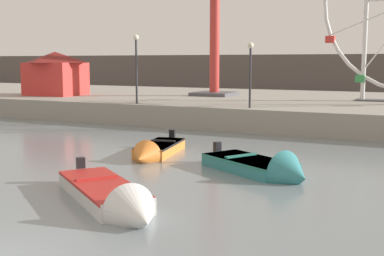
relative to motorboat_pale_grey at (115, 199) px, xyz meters
name	(u,v)px	position (x,y,z in m)	size (l,w,h in m)	color
quay_promenade	(314,108)	(-0.21, 23.39, 0.38)	(110.00, 18.44, 1.24)	gray
distant_town_skyline	(358,76)	(-0.21, 42.60, 1.96)	(140.00, 3.00, 4.40)	#564C47
motorboat_pale_grey	(115,199)	(0.00, 0.00, 0.00)	(5.01, 4.20, 1.32)	silver
motorboat_teal_painted	(267,169)	(2.32, 5.26, -0.01)	(4.47, 3.45, 1.47)	teal
motorboat_orange_hull	(154,151)	(-2.65, 6.51, -0.01)	(1.93, 4.25, 1.15)	orange
drop_tower_red_tower	(215,18)	(-7.42, 23.31, 6.51)	(2.80, 2.80, 11.04)	#BC332D
carnival_booth_red_striped	(55,73)	(-18.01, 18.66, 2.64)	(4.22, 3.38, 3.14)	red
promenade_lamp_near	(250,64)	(-1.80, 15.12, 3.29)	(0.32, 0.32, 3.44)	#2D2D33
promenade_lamp_far	(136,59)	(-8.65, 14.82, 3.60)	(0.32, 0.32, 3.98)	#2D2D33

